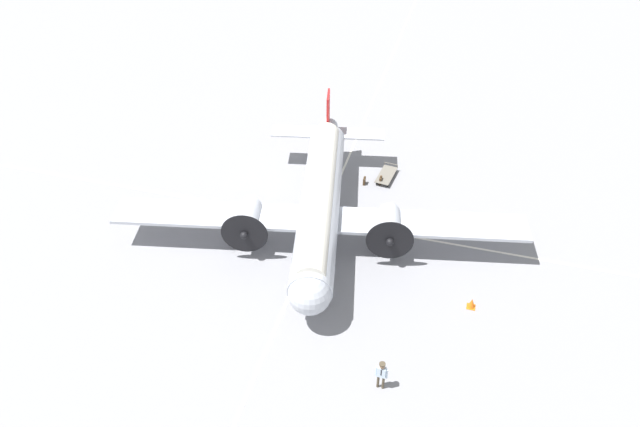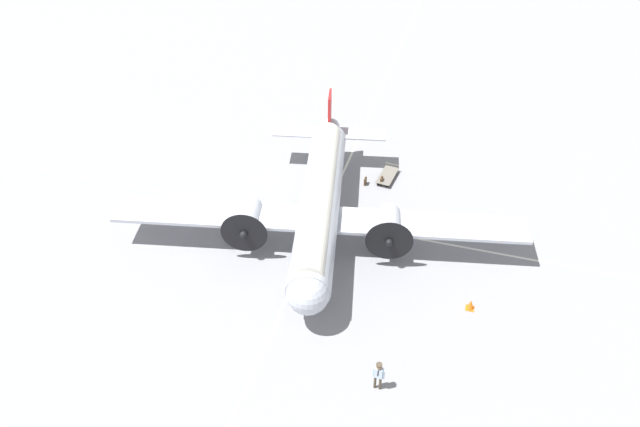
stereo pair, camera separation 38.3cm
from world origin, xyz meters
name	(u,v)px [view 1 (the left image)]	position (x,y,z in m)	size (l,w,h in m)	color
ground_plane	(320,233)	(0.00, 0.00, 0.00)	(300.00, 300.00, 0.00)	gray
apron_line_eastwest	(317,232)	(0.00, -0.23, 0.00)	(120.00, 0.16, 0.01)	silver
apron_line_northsouth	(325,222)	(-1.12, 0.00, 0.00)	(0.16, 120.00, 0.01)	silver
airliner_main	(320,206)	(0.38, 0.08, 2.41)	(17.62, 24.60, 5.45)	#ADB2BC
crew_foreground	(382,373)	(10.31, 5.85, 1.14)	(0.32, 0.62, 1.82)	#473D2D
suitcase_near_door	(364,181)	(-5.80, 1.58, 0.27)	(0.41, 0.12, 0.57)	#47331E
suitcase_upright_spare	(381,180)	(-6.15, 2.66, 0.28)	(0.40, 0.15, 0.59)	#47331E
baggage_cart	(386,175)	(-6.87, 2.92, 0.28)	(2.39, 1.27, 0.56)	#6B665B
traffic_cone	(472,303)	(3.85, 9.67, 0.29)	(0.47, 0.47, 0.62)	orange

